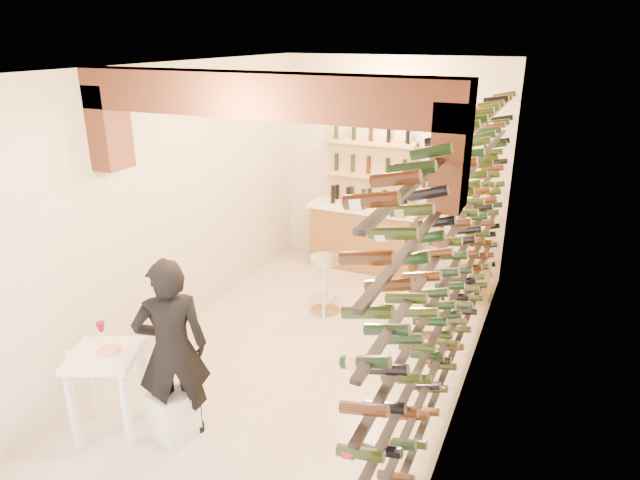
% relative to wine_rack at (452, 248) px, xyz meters
% --- Properties ---
extents(ground, '(6.00, 6.00, 0.00)m').
position_rel_wine_rack_xyz_m(ground, '(-1.53, 0.00, -1.55)').
color(ground, beige).
rests_on(ground, ground).
extents(room_shell, '(3.52, 6.02, 3.21)m').
position_rel_wine_rack_xyz_m(room_shell, '(-1.53, -0.26, 0.70)').
color(room_shell, beige).
rests_on(room_shell, ground).
extents(wine_rack, '(0.32, 5.70, 2.56)m').
position_rel_wine_rack_xyz_m(wine_rack, '(0.00, 0.00, 0.00)').
color(wine_rack, black).
rests_on(wine_rack, ground).
extents(back_counter, '(1.70, 0.62, 1.29)m').
position_rel_wine_rack_xyz_m(back_counter, '(-1.83, 2.65, -1.02)').
color(back_counter, brown).
rests_on(back_counter, ground).
extents(back_shelving, '(1.40, 0.31, 2.73)m').
position_rel_wine_rack_xyz_m(back_shelving, '(-1.83, 2.89, -0.38)').
color(back_shelving, tan).
rests_on(back_shelving, ground).
extents(tasting_table, '(0.76, 0.76, 1.02)m').
position_rel_wine_rack_xyz_m(tasting_table, '(-2.62, -1.97, -0.86)').
color(tasting_table, white).
rests_on(tasting_table, ground).
extents(white_stool, '(0.44, 0.44, 0.44)m').
position_rel_wine_rack_xyz_m(white_stool, '(-2.09, -1.77, -1.33)').
color(white_stool, white).
rests_on(white_stool, ground).
extents(person, '(0.76, 0.73, 1.75)m').
position_rel_wine_rack_xyz_m(person, '(-2.06, -1.72, -0.68)').
color(person, black).
rests_on(person, ground).
extents(chrome_barstool, '(0.41, 0.41, 0.80)m').
position_rel_wine_rack_xyz_m(chrome_barstool, '(-1.77, 0.99, -1.09)').
color(chrome_barstool, silver).
rests_on(chrome_barstool, ground).
extents(crate_lower, '(0.64, 0.55, 0.32)m').
position_rel_wine_rack_xyz_m(crate_lower, '(-0.13, 2.20, -1.39)').
color(crate_lower, tan).
rests_on(crate_lower, ground).
extents(crate_upper, '(0.62, 0.53, 0.31)m').
position_rel_wine_rack_xyz_m(crate_upper, '(-0.13, 2.20, -1.07)').
color(crate_upper, tan).
rests_on(crate_upper, crate_lower).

